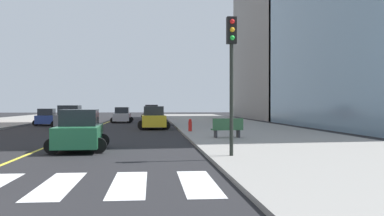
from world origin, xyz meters
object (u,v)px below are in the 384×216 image
(car_gray_second, at_px, (70,117))
(car_green_fourth, at_px, (79,131))
(car_silver_sixth, at_px, (122,115))
(car_red_third, at_px, (151,112))
(car_black_seventh, at_px, (155,117))
(park_bench, at_px, (227,128))
(fire_hydrant, at_px, (190,125))
(car_blue_nearest, at_px, (47,118))
(car_yellow_fifth, at_px, (154,118))
(traffic_light_near_corner, at_px, (232,59))

(car_gray_second, bearing_deg, car_green_fourth, -79.28)
(car_silver_sixth, bearing_deg, car_red_third, -104.98)
(car_red_third, bearing_deg, car_black_seventh, 89.18)
(park_bench, distance_m, fire_hydrant, 6.66)
(car_blue_nearest, xyz_separation_m, car_red_third, (10.26, 18.22, 0.17))
(car_yellow_fifth, distance_m, traffic_light_near_corner, 21.48)
(car_black_seventh, xyz_separation_m, park_bench, (4.00, -18.91, -0.13))
(traffic_light_near_corner, bearing_deg, car_silver_sixth, -79.62)
(park_bench, bearing_deg, fire_hydrant, 8.28)
(car_green_fourth, xyz_separation_m, park_bench, (7.57, 4.96, -0.17))
(park_bench, bearing_deg, car_blue_nearest, 31.34)
(car_red_third, distance_m, car_black_seventh, 18.88)
(car_green_fourth, bearing_deg, car_black_seventh, -101.28)
(car_black_seventh, distance_m, fire_hydrant, 12.68)
(park_bench, xyz_separation_m, fire_hydrant, (-1.58, 6.47, -0.11))
(car_gray_second, relative_size, traffic_light_near_corner, 0.87)
(car_green_fourth, relative_size, traffic_light_near_corner, 0.81)
(car_gray_second, height_order, fire_hydrant, car_gray_second)
(car_blue_nearest, bearing_deg, car_green_fourth, -76.69)
(car_red_third, height_order, car_green_fourth, car_red_third)
(car_yellow_fifth, distance_m, car_black_seventh, 6.63)
(car_gray_second, xyz_separation_m, car_green_fourth, (3.90, -19.44, -0.07))
(car_yellow_fifth, distance_m, fire_hydrant, 6.38)
(traffic_light_near_corner, bearing_deg, fire_hydrant, -89.21)
(park_bench, height_order, fire_hydrant, park_bench)
(car_yellow_fifth, distance_m, park_bench, 12.98)
(car_black_seventh, height_order, traffic_light_near_corner, traffic_light_near_corner)
(car_blue_nearest, distance_m, car_silver_sixth, 9.28)
(car_red_third, bearing_deg, car_gray_second, 71.10)
(car_red_third, xyz_separation_m, traffic_light_near_corner, (3.00, -46.60, 2.81))
(car_blue_nearest, height_order, traffic_light_near_corner, traffic_light_near_corner)
(car_blue_nearest, bearing_deg, car_gray_second, -60.87)
(car_silver_sixth, bearing_deg, car_gray_second, 71.97)
(car_gray_second, bearing_deg, traffic_light_near_corner, -67.18)
(traffic_light_near_corner, xyz_separation_m, fire_hydrant, (-0.21, 15.28, -3.19))
(car_yellow_fifth, height_order, traffic_light_near_corner, traffic_light_near_corner)
(car_gray_second, height_order, park_bench, car_gray_second)
(car_gray_second, bearing_deg, car_black_seventh, 30.05)
(car_gray_second, bearing_deg, car_silver_sixth, 70.88)
(car_red_third, relative_size, car_silver_sixth, 1.17)
(car_yellow_fifth, distance_m, car_silver_sixth, 13.91)
(car_red_third, height_order, car_black_seventh, car_red_third)
(car_gray_second, xyz_separation_m, car_red_third, (7.10, 23.30, 0.02))
(car_black_seventh, height_order, fire_hydrant, car_black_seventh)
(traffic_light_near_corner, bearing_deg, car_red_third, -86.31)
(car_gray_second, relative_size, car_silver_sixth, 1.13)
(car_green_fourth, distance_m, fire_hydrant, 12.91)
(fire_hydrant, bearing_deg, car_silver_sixth, 107.62)
(car_silver_sixth, xyz_separation_m, fire_hydrant, (6.12, -19.27, -0.25))
(car_gray_second, distance_m, car_green_fourth, 19.83)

